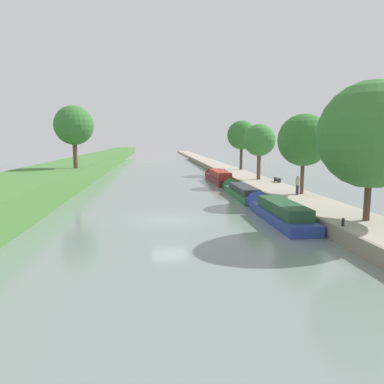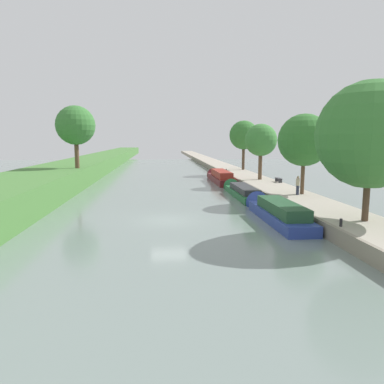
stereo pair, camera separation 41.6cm
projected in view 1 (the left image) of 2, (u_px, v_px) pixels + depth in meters
ground_plane at (170, 221)px, 25.50m from camera, size 160.00×160.00×0.00m
right_towpath at (323, 211)px, 26.59m from camera, size 4.23×260.00×0.86m
stone_quay at (293, 212)px, 26.36m from camera, size 0.25×260.00×0.91m
narrowboat_blue at (277, 211)px, 25.95m from camera, size 2.04×10.36×2.07m
narrowboat_green at (241, 191)px, 36.87m from camera, size 1.89×10.79×1.79m
narrowboat_maroon at (218, 177)px, 48.98m from camera, size 2.03×12.14×2.17m
tree_rightbank_near at (372, 135)px, 20.99m from camera, size 6.23×6.23×8.20m
tree_rightbank_midnear at (304, 140)px, 31.65m from camera, size 4.56×4.56×7.04m
tree_rightbank_midfar at (259, 140)px, 43.44m from camera, size 3.86×3.86×6.68m
tree_rightbank_far at (242, 135)px, 57.69m from camera, size 4.58×4.58×7.80m
tree_leftbank_downstream at (74, 125)px, 41.38m from camera, size 4.48×4.48×7.18m
person_walking at (297, 185)px, 31.75m from camera, size 0.34×0.34×1.66m
mooring_bollard_near at (343, 222)px, 20.23m from camera, size 0.16×0.16×0.45m
mooring_bollard_far at (224, 170)px, 54.33m from camera, size 0.16×0.16×0.45m
park_bench at (277, 179)px, 41.23m from camera, size 0.44×1.50×0.47m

